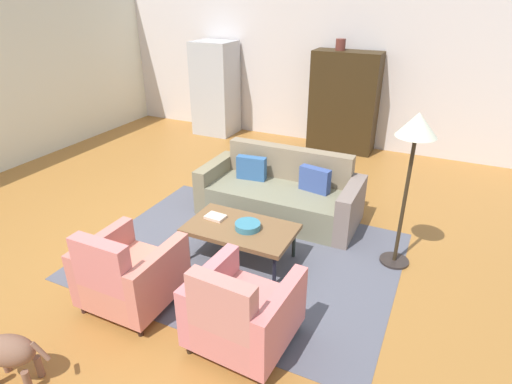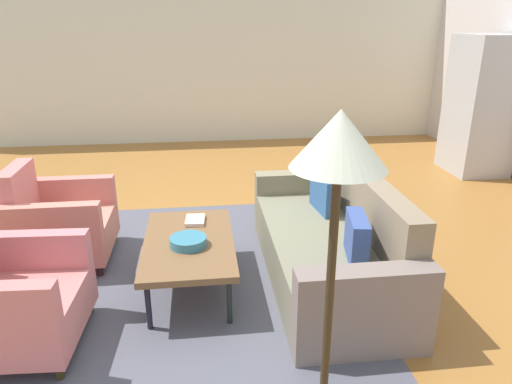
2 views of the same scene
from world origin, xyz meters
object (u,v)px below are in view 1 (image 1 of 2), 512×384
at_px(coffee_table, 241,230).
at_px(dog, 4,350).
at_px(fruit_bowl, 248,226).
at_px(armchair_left, 127,276).
at_px(cabinet, 344,102).
at_px(couch, 281,194).
at_px(vase_tall, 341,44).
at_px(armchair_right, 240,315).
at_px(refrigerator, 216,89).
at_px(book_stack, 215,217).
at_px(floor_lamp, 415,140).

bearing_deg(coffee_table, dog, -110.86).
bearing_deg(dog, fruit_bowl, -129.29).
relative_size(armchair_left, cabinet, 0.49).
xyz_separation_m(couch, vase_tall, (-0.10, 2.85, 1.61)).
bearing_deg(fruit_bowl, armchair_right, -66.46).
distance_m(refrigerator, dog, 6.46).
xyz_separation_m(book_stack, refrigerator, (-2.25, 3.89, 0.50)).
distance_m(armchair_right, book_stack, 1.54).
height_order(book_stack, floor_lamp, floor_lamp).
bearing_deg(armchair_right, floor_lamp, 64.61).
height_order(coffee_table, armchair_left, armchair_left).
bearing_deg(fruit_bowl, vase_tall, 92.68).
relative_size(cabinet, refrigerator, 0.97).
bearing_deg(refrigerator, vase_tall, 2.29).
height_order(fruit_bowl, cabinet, cabinet).
distance_m(fruit_bowl, floor_lamp, 1.93).
xyz_separation_m(fruit_bowl, dog, (-0.95, -2.25, -0.13)).
bearing_deg(cabinet, armchair_left, -97.11).
height_order(coffee_table, armchair_right, armchair_right).
height_order(book_stack, vase_tall, vase_tall).
relative_size(book_stack, floor_lamp, 0.13).
bearing_deg(cabinet, vase_tall, -178.19).
bearing_deg(coffee_table, refrigerator, 123.44).
xyz_separation_m(cabinet, vase_tall, (-0.15, -0.00, 1.00)).
relative_size(armchair_right, refrigerator, 0.48).
bearing_deg(refrigerator, book_stack, -59.95).
distance_m(coffee_table, refrigerator, 4.75).
bearing_deg(coffee_table, fruit_bowl, -0.00).
height_order(couch, dog, couch).
bearing_deg(armchair_left, dog, -103.09).
xyz_separation_m(coffee_table, cabinet, (0.05, 4.04, 0.53)).
xyz_separation_m(couch, book_stack, (-0.35, -1.14, 0.14)).
xyz_separation_m(cabinet, floor_lamp, (1.55, -3.37, 0.54)).
relative_size(refrigerator, dog, 2.68).
bearing_deg(vase_tall, couch, -87.98).
xyz_separation_m(fruit_bowl, floor_lamp, (1.51, 0.67, 1.00)).
height_order(coffee_table, dog, dog).
bearing_deg(coffee_table, vase_tall, 91.43).
relative_size(armchair_left, fruit_bowl, 3.12).
distance_m(armchair_left, floor_lamp, 3.07).
xyz_separation_m(coffee_table, armchair_left, (-0.60, -1.17, -0.03)).
bearing_deg(floor_lamp, armchair_left, -140.08).
height_order(couch, book_stack, couch).
bearing_deg(dog, couch, -120.50).
xyz_separation_m(coffee_table, refrigerator, (-2.60, 3.94, 0.55)).
distance_m(coffee_table, dog, 2.41).
relative_size(couch, floor_lamp, 1.22).
bearing_deg(armchair_left, vase_tall, 84.77).
xyz_separation_m(vase_tall, dog, (-0.76, -6.29, -1.58)).
distance_m(couch, dog, 3.54).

